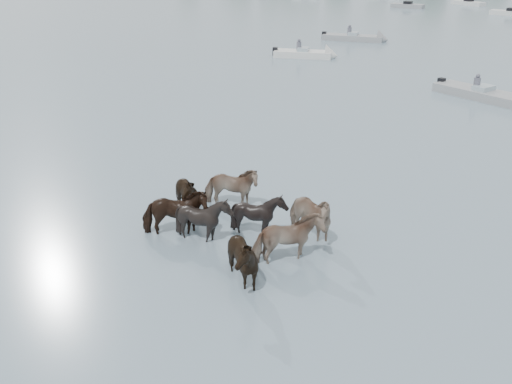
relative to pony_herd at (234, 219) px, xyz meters
The scene contains 5 objects.
ground 2.04m from the pony_herd, 20.54° to the right, with size 400.00×400.00×0.00m, color slate.
pony_herd is the anchor object (origin of this frame).
motorboat_a 28.99m from the pony_herd, 117.81° to the left, with size 4.96×3.45×1.92m.
motorboat_b 20.71m from the pony_herd, 86.44° to the left, with size 6.21×3.23×1.92m.
motorboat_f 37.81m from the pony_herd, 112.31° to the left, with size 5.88×3.28×1.92m.
Camera 1 is at (7.68, -10.62, 7.89)m, focal length 40.14 mm.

